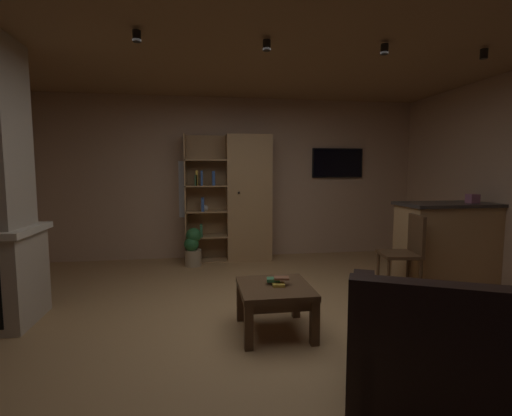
{
  "coord_description": "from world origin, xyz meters",
  "views": [
    {
      "loc": [
        -0.56,
        -3.26,
        1.43
      ],
      "look_at": [
        0.0,
        0.4,
        1.05
      ],
      "focal_mm": 25.73,
      "sensor_mm": 36.0,
      "label": 1
    }
  ],
  "objects_px": {
    "coffee_table": "(275,295)",
    "table_book_1": "(273,280)",
    "leather_couch": "(470,359)",
    "table_book_2": "(281,278)",
    "kitchen_bar_counter": "(454,243)",
    "potted_floor_plant": "(193,247)",
    "wall_mounted_tv": "(337,163)",
    "tissue_box": "(473,199)",
    "bookshelf_cabinet": "(243,199)",
    "dining_chair": "(406,249)",
    "table_book_0": "(278,285)"
  },
  "relations": [
    {
      "from": "tissue_box",
      "to": "table_book_2",
      "type": "xyz_separation_m",
      "value": [
        -2.66,
        -1.0,
        -0.6
      ]
    },
    {
      "from": "bookshelf_cabinet",
      "to": "kitchen_bar_counter",
      "type": "height_order",
      "value": "bookshelf_cabinet"
    },
    {
      "from": "leather_couch",
      "to": "kitchen_bar_counter",
      "type": "bearing_deg",
      "value": 54.95
    },
    {
      "from": "kitchen_bar_counter",
      "to": "wall_mounted_tv",
      "type": "xyz_separation_m",
      "value": [
        -0.87,
        1.83,
        1.04
      ]
    },
    {
      "from": "table_book_1",
      "to": "table_book_2",
      "type": "xyz_separation_m",
      "value": [
        0.07,
        -0.04,
        0.02
      ]
    },
    {
      "from": "table_book_2",
      "to": "wall_mounted_tv",
      "type": "distance_m",
      "value": 3.49
    },
    {
      "from": "bookshelf_cabinet",
      "to": "kitchen_bar_counter",
      "type": "bearing_deg",
      "value": -32.85
    },
    {
      "from": "dining_chair",
      "to": "tissue_box",
      "type": "bearing_deg",
      "value": 12.94
    },
    {
      "from": "tissue_box",
      "to": "wall_mounted_tv",
      "type": "relative_size",
      "value": 0.14
    },
    {
      "from": "table_book_0",
      "to": "leather_couch",
      "type": "bearing_deg",
      "value": -52.05
    },
    {
      "from": "leather_couch",
      "to": "wall_mounted_tv",
      "type": "bearing_deg",
      "value": 79.94
    },
    {
      "from": "kitchen_bar_counter",
      "to": "table_book_2",
      "type": "bearing_deg",
      "value": -156.75
    },
    {
      "from": "tissue_box",
      "to": "dining_chair",
      "type": "xyz_separation_m",
      "value": [
        -1.0,
        -0.23,
        -0.55
      ]
    },
    {
      "from": "tissue_box",
      "to": "table_book_2",
      "type": "bearing_deg",
      "value": -159.35
    },
    {
      "from": "table_book_0",
      "to": "potted_floor_plant",
      "type": "xyz_separation_m",
      "value": [
        -0.79,
        2.42,
        -0.14
      ]
    },
    {
      "from": "table_book_2",
      "to": "wall_mounted_tv",
      "type": "bearing_deg",
      "value": 60.85
    },
    {
      "from": "tissue_box",
      "to": "coffee_table",
      "type": "height_order",
      "value": "tissue_box"
    },
    {
      "from": "leather_couch",
      "to": "potted_floor_plant",
      "type": "distance_m",
      "value": 3.99
    },
    {
      "from": "table_book_1",
      "to": "wall_mounted_tv",
      "type": "height_order",
      "value": "wall_mounted_tv"
    },
    {
      "from": "tissue_box",
      "to": "leather_couch",
      "type": "distance_m",
      "value": 2.94
    },
    {
      "from": "dining_chair",
      "to": "table_book_0",
      "type": "bearing_deg",
      "value": -154.71
    },
    {
      "from": "bookshelf_cabinet",
      "to": "dining_chair",
      "type": "relative_size",
      "value": 2.16
    },
    {
      "from": "kitchen_bar_counter",
      "to": "potted_floor_plant",
      "type": "relative_size",
      "value": 2.44
    },
    {
      "from": "coffee_table",
      "to": "kitchen_bar_counter",
      "type": "bearing_deg",
      "value": 22.97
    },
    {
      "from": "dining_chair",
      "to": "potted_floor_plant",
      "type": "relative_size",
      "value": 1.6
    },
    {
      "from": "wall_mounted_tv",
      "to": "dining_chair",
      "type": "bearing_deg",
      "value": -88.99
    },
    {
      "from": "leather_couch",
      "to": "bookshelf_cabinet",
      "type": "bearing_deg",
      "value": 103.25
    },
    {
      "from": "table_book_0",
      "to": "dining_chair",
      "type": "relative_size",
      "value": 0.11
    },
    {
      "from": "tissue_box",
      "to": "table_book_0",
      "type": "bearing_deg",
      "value": -159.1
    },
    {
      "from": "table_book_0",
      "to": "dining_chair",
      "type": "height_order",
      "value": "dining_chair"
    },
    {
      "from": "table_book_0",
      "to": "table_book_1",
      "type": "distance_m",
      "value": 0.08
    },
    {
      "from": "table_book_2",
      "to": "dining_chair",
      "type": "relative_size",
      "value": 0.14
    },
    {
      "from": "kitchen_bar_counter",
      "to": "table_book_1",
      "type": "xyz_separation_m",
      "value": [
        -2.55,
        -1.03,
        -0.06
      ]
    },
    {
      "from": "leather_couch",
      "to": "table_book_2",
      "type": "bearing_deg",
      "value": 126.39
    },
    {
      "from": "table_book_0",
      "to": "table_book_1",
      "type": "xyz_separation_m",
      "value": [
        -0.03,
        0.06,
        0.03
      ]
    },
    {
      "from": "potted_floor_plant",
      "to": "wall_mounted_tv",
      "type": "height_order",
      "value": "wall_mounted_tv"
    },
    {
      "from": "leather_couch",
      "to": "table_book_2",
      "type": "height_order",
      "value": "leather_couch"
    },
    {
      "from": "coffee_table",
      "to": "dining_chair",
      "type": "bearing_deg",
      "value": 24.52
    },
    {
      "from": "bookshelf_cabinet",
      "to": "table_book_2",
      "type": "height_order",
      "value": "bookshelf_cabinet"
    },
    {
      "from": "kitchen_bar_counter",
      "to": "table_book_0",
      "type": "xyz_separation_m",
      "value": [
        -2.52,
        -1.09,
        -0.08
      ]
    },
    {
      "from": "bookshelf_cabinet",
      "to": "table_book_2",
      "type": "relative_size",
      "value": 15.29
    },
    {
      "from": "leather_couch",
      "to": "table_book_0",
      "type": "height_order",
      "value": "leather_couch"
    },
    {
      "from": "kitchen_bar_counter",
      "to": "dining_chair",
      "type": "distance_m",
      "value": 0.88
    },
    {
      "from": "tissue_box",
      "to": "table_book_1",
      "type": "bearing_deg",
      "value": -160.53
    },
    {
      "from": "leather_couch",
      "to": "wall_mounted_tv",
      "type": "distance_m",
      "value": 4.36
    },
    {
      "from": "bookshelf_cabinet",
      "to": "coffee_table",
      "type": "bearing_deg",
      "value": -90.69
    },
    {
      "from": "coffee_table",
      "to": "table_book_1",
      "type": "relative_size",
      "value": 5.71
    },
    {
      "from": "table_book_1",
      "to": "leather_couch",
      "type": "bearing_deg",
      "value": -52.54
    },
    {
      "from": "table_book_2",
      "to": "coffee_table",
      "type": "bearing_deg",
      "value": -169.46
    },
    {
      "from": "bookshelf_cabinet",
      "to": "potted_floor_plant",
      "type": "height_order",
      "value": "bookshelf_cabinet"
    }
  ]
}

